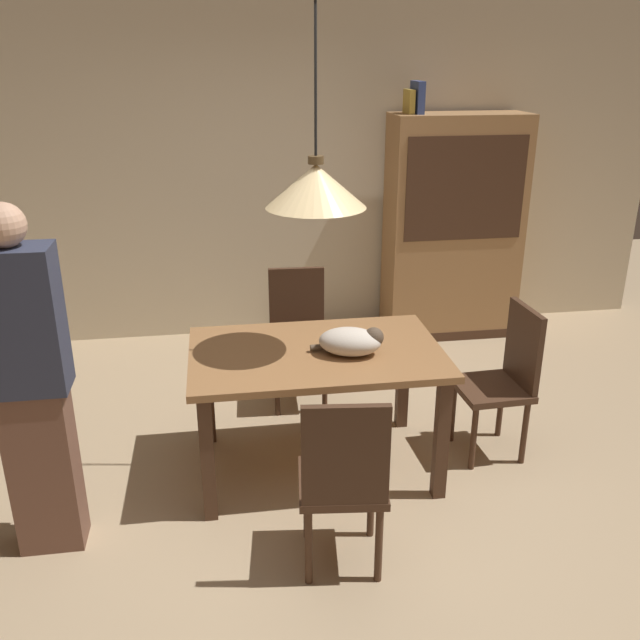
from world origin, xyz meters
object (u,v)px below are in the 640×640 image
at_px(chair_right_side, 505,375).
at_px(chair_near_front, 343,477).
at_px(hutch_bookcase, 453,233).
at_px(dining_table, 316,367).
at_px(book_yellow_short, 409,101).
at_px(person_standing, 30,386).
at_px(chair_far_back, 298,331).
at_px(book_blue_wide, 417,97).
at_px(pendant_lamp, 316,185).
at_px(cat_sleeping, 352,341).

bearing_deg(chair_right_side, chair_near_front, -142.22).
bearing_deg(hutch_bookcase, dining_table, -127.02).
relative_size(dining_table, book_yellow_short, 7.00).
distance_m(hutch_bookcase, person_standing, 3.70).
relative_size(chair_right_side, chair_far_back, 1.00).
height_order(chair_right_side, book_blue_wide, book_blue_wide).
relative_size(pendant_lamp, person_standing, 0.76).
xyz_separation_m(pendant_lamp, book_yellow_short, (1.01, 1.91, 0.28)).
relative_size(pendant_lamp, book_blue_wide, 5.42).
distance_m(chair_right_side, chair_far_back, 1.42).
bearing_deg(hutch_bookcase, chair_far_back, -144.30).
bearing_deg(dining_table, person_standing, -161.56).
bearing_deg(chair_near_front, cat_sleeping, 76.37).
xyz_separation_m(chair_near_front, cat_sleeping, (0.19, 0.80, 0.32)).
distance_m(dining_table, pendant_lamp, 1.01).
xyz_separation_m(cat_sleeping, pendant_lamp, (-0.18, 0.08, 0.84)).
xyz_separation_m(chair_right_side, book_yellow_short, (-0.12, 1.91, 1.43)).
distance_m(chair_right_side, person_standing, 2.59).
distance_m(chair_near_front, person_standing, 1.49).
bearing_deg(chair_near_front, book_yellow_short, 69.89).
height_order(chair_far_back, hutch_bookcase, hutch_bookcase).
distance_m(chair_near_front, cat_sleeping, 0.88).
xyz_separation_m(cat_sleeping, person_standing, (-1.58, -0.38, 0.04)).
bearing_deg(chair_right_side, person_standing, -169.49).
xyz_separation_m(book_yellow_short, person_standing, (-2.40, -2.38, -1.07)).
bearing_deg(pendant_lamp, hutch_bookcase, 52.98).
bearing_deg(chair_far_back, chair_near_front, -90.41).
bearing_deg(hutch_bookcase, pendant_lamp, -127.02).
bearing_deg(book_blue_wide, chair_far_back, -136.08).
bearing_deg(pendant_lamp, book_yellow_short, 62.10).
relative_size(chair_near_front, book_yellow_short, 4.65).
bearing_deg(chair_right_side, dining_table, -179.81).
relative_size(dining_table, person_standing, 0.82).
bearing_deg(book_yellow_short, chair_far_back, -134.29).
height_order(chair_right_side, book_yellow_short, book_yellow_short).
relative_size(chair_far_back, book_blue_wide, 3.88).
bearing_deg(book_blue_wide, dining_table, -119.40).
bearing_deg(chair_right_side, chair_far_back, 142.12).
bearing_deg(hutch_bookcase, cat_sleeping, -122.24).
distance_m(chair_near_front, hutch_bookcase, 3.17).
relative_size(chair_far_back, book_yellow_short, 4.65).
relative_size(pendant_lamp, book_yellow_short, 6.50).
height_order(chair_right_side, chair_far_back, same).
bearing_deg(cat_sleeping, chair_near_front, -103.63).
bearing_deg(person_standing, cat_sleeping, 13.65).
bearing_deg(dining_table, hutch_bookcase, 52.98).
bearing_deg(book_blue_wide, cat_sleeping, -114.14).
relative_size(hutch_bookcase, person_standing, 1.08).
bearing_deg(chair_right_side, cat_sleeping, -174.87).
bearing_deg(pendant_lamp, chair_right_side, 0.19).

